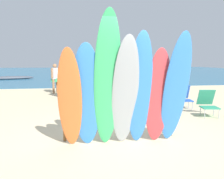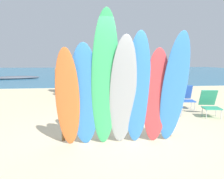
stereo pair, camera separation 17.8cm
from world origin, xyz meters
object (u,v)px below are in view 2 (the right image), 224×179
(beach_chair_red, at_px, (210,103))
(surfboard_blue_4, at_px, (138,90))
(beachgoer_midbeach, at_px, (67,78))
(distant_boat, at_px, (16,78))
(surfboard_rack, at_px, (118,116))
(surfboard_red_5, at_px, (156,97))
(beachgoer_near_rack, at_px, (59,76))
(beach_chair_striped, at_px, (173,101))
(beachgoer_by_water, at_px, (157,81))
(surfboard_orange_0, at_px, (68,99))
(surfboard_grey_3, at_px, (123,92))
(surfboard_green_2, at_px, (105,81))
(beach_chair_blue, at_px, (186,96))
(surfboard_blue_6, at_px, (174,90))
(beachgoer_photographing, at_px, (101,75))
(surfboard_blue_1, at_px, (84,96))

(beach_chair_red, bearing_deg, surfboard_blue_4, -132.46)
(beachgoer_midbeach, bearing_deg, distant_boat, -96.61)
(surfboard_rack, relative_size, surfboard_red_5, 1.26)
(surfboard_blue_4, bearing_deg, beachgoer_near_rack, 107.82)
(beachgoer_near_rack, xyz_separation_m, beach_chair_red, (5.13, -5.84, -0.46))
(surfboard_blue_4, height_order, beach_chair_striped, surfboard_blue_4)
(surfboard_red_5, distance_m, beachgoer_by_water, 3.62)
(beachgoer_by_water, distance_m, beachgoer_midbeach, 4.43)
(surfboard_orange_0, distance_m, beach_chair_striped, 4.12)
(surfboard_grey_3, relative_size, beachgoer_by_water, 1.30)
(surfboard_green_2, relative_size, beach_chair_blue, 3.28)
(surfboard_red_5, bearing_deg, beachgoer_near_rack, 113.01)
(beach_chair_red, bearing_deg, surfboard_green_2, -137.59)
(beach_chair_blue, bearing_deg, beachgoer_midbeach, 154.09)
(surfboard_green_2, bearing_deg, beachgoer_by_water, 55.59)
(surfboard_blue_6, height_order, beachgoer_midbeach, surfboard_blue_6)
(beach_chair_striped, relative_size, distant_boat, 0.20)
(beachgoer_near_rack, bearing_deg, beach_chair_striped, -112.08)
(surfboard_blue_4, distance_m, beachgoer_near_rack, 8.29)
(surfboard_orange_0, xyz_separation_m, surfboard_blue_4, (1.38, -0.01, 0.16))
(surfboard_red_5, distance_m, beachgoer_near_rack, 8.39)
(beach_chair_red, distance_m, beach_chair_striped, 1.11)
(surfboard_grey_3, distance_m, beach_chair_red, 3.82)
(surfboard_orange_0, height_order, beachgoer_photographing, surfboard_orange_0)
(surfboard_green_2, bearing_deg, surfboard_rack, 53.09)
(surfboard_orange_0, bearing_deg, surfboard_red_5, 5.86)
(beachgoer_photographing, bearing_deg, surfboard_rack, 118.40)
(beachgoer_midbeach, xyz_separation_m, beach_chair_blue, (4.40, -3.01, -0.50))
(surfboard_orange_0, bearing_deg, surfboard_blue_4, 5.12)
(surfboard_blue_1, height_order, surfboard_green_2, surfboard_green_2)
(surfboard_blue_1, distance_m, distant_boat, 18.27)
(beachgoer_near_rack, bearing_deg, surfboard_blue_1, -140.49)
(surfboard_red_5, height_order, distant_boat, surfboard_red_5)
(surfboard_orange_0, height_order, surfboard_grey_3, surfboard_grey_3)
(surfboard_blue_6, xyz_separation_m, beachgoer_midbeach, (-2.54, 6.44, -0.22))
(surfboard_orange_0, relative_size, surfboard_blue_6, 0.86)
(surfboard_rack, height_order, beachgoer_midbeach, beachgoer_midbeach)
(beachgoer_photographing, bearing_deg, beachgoer_by_water, 136.96)
(surfboard_red_5, height_order, surfboard_blue_6, surfboard_blue_6)
(beachgoer_near_rack, distance_m, beach_chair_striped, 6.78)
(surfboard_blue_4, xyz_separation_m, beachgoer_photographing, (-0.07, 8.73, -0.25))
(surfboard_blue_1, bearing_deg, beach_chair_striped, 46.13)
(surfboard_blue_4, distance_m, beach_chair_striped, 3.23)
(surfboard_grey_3, bearing_deg, surfboard_red_5, 1.60)
(beachgoer_by_water, bearing_deg, surfboard_green_2, 168.87)
(surfboard_orange_0, xyz_separation_m, beach_chair_red, (4.17, 2.09, -0.56))
(beach_chair_red, relative_size, beach_chair_blue, 0.99)
(surfboard_rack, relative_size, surfboard_blue_1, 1.21)
(beachgoer_near_rack, bearing_deg, beach_chair_red, -108.42)
(surfboard_blue_1, relative_size, distant_boat, 0.51)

